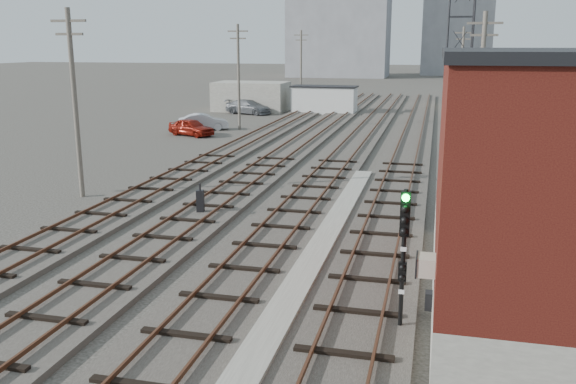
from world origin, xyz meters
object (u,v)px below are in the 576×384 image
(signal_mast, at_px, (403,251))
(car_grey, at_px, (248,107))
(car_red, at_px, (191,127))
(switch_stand, at_px, (200,202))
(site_trailer, at_px, (324,99))
(car_silver, at_px, (204,122))

(signal_mast, height_order, car_grey, signal_mast)
(car_grey, bearing_deg, car_red, -161.81)
(signal_mast, xyz_separation_m, switch_stand, (-9.21, 9.20, -1.60))
(switch_stand, bearing_deg, car_grey, 92.88)
(signal_mast, relative_size, switch_stand, 2.83)
(site_trailer, distance_m, car_red, 20.42)
(signal_mast, bearing_deg, car_red, 120.88)
(car_silver, bearing_deg, switch_stand, 179.00)
(car_silver, bearing_deg, signal_mast, -173.39)
(switch_stand, distance_m, car_red, 24.37)
(switch_stand, bearing_deg, car_red, 101.99)
(car_red, bearing_deg, car_grey, 22.85)
(site_trailer, distance_m, car_grey, 8.26)
(site_trailer, height_order, car_red, site_trailer)
(car_red, bearing_deg, site_trailer, 0.31)
(switch_stand, xyz_separation_m, car_silver, (-9.94, 25.81, 0.07))
(car_red, distance_m, car_silver, 3.45)
(car_silver, bearing_deg, site_trailer, -49.12)
(site_trailer, height_order, car_silver, site_trailer)
(switch_stand, height_order, car_red, switch_stand)
(switch_stand, xyz_separation_m, site_trailer, (-2.04, 41.28, 0.85))
(switch_stand, distance_m, car_grey, 39.87)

